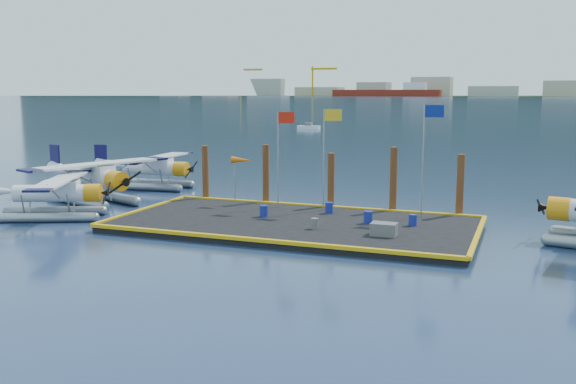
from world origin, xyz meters
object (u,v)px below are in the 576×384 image
at_px(seaplane_c, 154,170).
at_px(piling_4, 460,188).
at_px(flagpole_yellow, 327,144).
at_px(flagpole_blue, 427,144).
at_px(piling_1, 266,176).
at_px(seaplane_a, 55,196).
at_px(seaplane_b, 95,180).
at_px(piling_0, 205,175).
at_px(drum_2, 368,217).
at_px(piling_2, 331,183).
at_px(crate, 384,229).
at_px(drum_4, 413,220).
at_px(flagpole_red, 281,144).
at_px(drum_0, 264,211).
at_px(drum_1, 315,224).
at_px(drum_5, 329,208).
at_px(piling_3, 393,182).
at_px(windsock, 241,161).

height_order(seaplane_c, piling_4, piling_4).
distance_m(flagpole_yellow, flagpole_blue, 6.00).
bearing_deg(piling_1, seaplane_a, -142.66).
height_order(seaplane_a, flagpole_yellow, flagpole_yellow).
bearing_deg(piling_4, flagpole_yellow, -168.40).
relative_size(seaplane_b, piling_0, 2.62).
distance_m(seaplane_c, drum_2, 21.61).
bearing_deg(piling_2, crate, -55.07).
relative_size(seaplane_a, flagpole_blue, 1.36).
xyz_separation_m(seaplane_a, piling_0, (5.99, 8.01, 0.59)).
bearing_deg(seaplane_c, drum_4, 64.42).
xyz_separation_m(flagpole_red, piling_4, (10.79, 1.60, -2.40)).
xyz_separation_m(drum_0, piling_2, (2.63, 4.81, 1.16)).
bearing_deg(flagpole_blue, flagpole_red, 180.00).
xyz_separation_m(drum_1, drum_5, (-0.58, 4.49, 0.05)).
bearing_deg(drum_0, piling_3, 35.97).
relative_size(windsock, piling_4, 0.78).
relative_size(flagpole_red, flagpole_blue, 0.92).
xyz_separation_m(seaplane_c, windsock, (10.51, -6.19, 1.75)).
xyz_separation_m(drum_5, piling_3, (3.37, 2.44, 1.42)).
bearing_deg(windsock, drum_0, -47.91).
height_order(windsock, piling_4, piling_4).
xyz_separation_m(piling_1, piling_2, (4.50, 0.00, -0.20)).
height_order(flagpole_red, piling_4, flagpole_red).
distance_m(seaplane_c, piling_4, 24.47).
height_order(drum_2, flagpole_red, flagpole_red).
height_order(drum_4, flagpole_red, flagpole_red).
bearing_deg(piling_1, seaplane_c, 158.32).
relative_size(drum_2, piling_0, 0.17).
bearing_deg(flagpole_yellow, piling_4, 11.60).
bearing_deg(drum_0, windsock, 132.09).
relative_size(windsock, piling_1, 0.74).
height_order(seaplane_c, flagpole_yellow, flagpole_yellow).
relative_size(flagpole_red, piling_0, 1.50).
distance_m(seaplane_a, drum_5, 16.60).
height_order(seaplane_b, drum_2, seaplane_b).
height_order(drum_1, windsock, windsock).
distance_m(flagpole_blue, windsock, 11.81).
distance_m(flagpole_red, flagpole_yellow, 3.00).
relative_size(piling_1, piling_2, 1.11).
bearing_deg(drum_0, drum_2, 2.59).
bearing_deg(drum_0, crate, -17.27).
height_order(drum_4, flagpole_yellow, flagpole_yellow).
xyz_separation_m(drum_2, flagpole_red, (-6.34, 2.93, 3.65)).
relative_size(drum_1, piling_3, 0.13).
bearing_deg(drum_1, piling_4, 45.60).
distance_m(drum_4, piling_4, 4.91).
distance_m(drum_0, drum_2, 6.18).
bearing_deg(seaplane_c, seaplane_a, 1.09).
height_order(drum_2, drum_5, drum_2).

